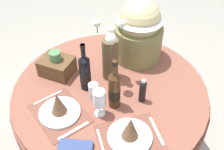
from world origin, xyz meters
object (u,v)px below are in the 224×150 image
object	(u,v)px
place_setting_left	(59,108)
pepper_mill	(143,91)
place_setting_right	(130,133)
gift_tub_back_centre	(139,26)
flower_vase	(110,55)
wine_bottle_right	(114,90)
wine_bottle_left	(85,72)
woven_basket_side_left	(57,65)
wine_glass_right	(99,99)
dining_table	(110,102)
tumbler_mid	(94,91)

from	to	relation	value
place_setting_left	pepper_mill	bearing A→B (deg)	35.30
place_setting_right	gift_tub_back_centre	distance (m)	0.75
flower_vase	wine_bottle_right	world-z (taller)	flower_vase
wine_bottle_right	flower_vase	bearing A→B (deg)	118.57
place_setting_left	pepper_mill	xyz separation A→B (m)	(0.40, 0.29, 0.03)
wine_bottle_left	woven_basket_side_left	size ratio (longest dim) A/B	1.58
wine_glass_right	pepper_mill	size ratio (longest dim) A/B	1.04
wine_bottle_right	gift_tub_back_centre	distance (m)	0.52
place_setting_left	wine_bottle_left	xyz separation A→B (m)	(0.04, 0.26, 0.08)
place_setting_right	wine_bottle_right	bearing A→B (deg)	131.84
dining_table	wine_bottle_left	bearing A→B (deg)	-157.63
wine_bottle_left	woven_basket_side_left	distance (m)	0.26
flower_vase	pepper_mill	xyz separation A→B (m)	(0.26, -0.12, -0.10)
place_setting_right	gift_tub_back_centre	bearing A→B (deg)	105.82
wine_bottle_left	woven_basket_side_left	bearing A→B (deg)	168.31
gift_tub_back_centre	pepper_mill	bearing A→B (deg)	-67.29
gift_tub_back_centre	woven_basket_side_left	size ratio (longest dim) A/B	2.31
place_setting_right	wine_bottle_right	distance (m)	0.26
place_setting_right	gift_tub_back_centre	size ratio (longest dim) A/B	0.88
flower_vase	wine_bottle_left	bearing A→B (deg)	-124.32
woven_basket_side_left	wine_bottle_right	bearing A→B (deg)	-14.32
wine_bottle_right	wine_glass_right	bearing A→B (deg)	-118.63
flower_vase	wine_glass_right	xyz separation A→B (m)	(0.07, -0.32, -0.06)
wine_glass_right	tumbler_mid	distance (m)	0.15
wine_bottle_left	wine_bottle_right	size ratio (longest dim) A/B	0.99
place_setting_left	wine_glass_right	size ratio (longest dim) A/B	2.36
wine_glass_right	gift_tub_back_centre	world-z (taller)	gift_tub_back_centre
woven_basket_side_left	gift_tub_back_centre	bearing A→B (deg)	41.36
gift_tub_back_centre	flower_vase	bearing A→B (deg)	-107.78
woven_basket_side_left	wine_bottle_left	bearing A→B (deg)	-11.69
wine_bottle_right	wine_glass_right	distance (m)	0.11
dining_table	flower_vase	world-z (taller)	flower_vase
dining_table	place_setting_right	bearing A→B (deg)	-51.59
dining_table	wine_glass_right	xyz separation A→B (m)	(0.03, -0.22, 0.27)
wine_glass_right	gift_tub_back_centre	bearing A→B (deg)	87.88
flower_vase	wine_bottle_left	distance (m)	0.19
wine_glass_right	dining_table	bearing A→B (deg)	97.76
place_setting_left	wine_glass_right	bearing A→B (deg)	23.58
place_setting_right	wine_glass_right	distance (m)	0.25
gift_tub_back_centre	place_setting_left	bearing A→B (deg)	-108.73
flower_vase	wine_bottle_right	size ratio (longest dim) A/B	1.29
tumbler_mid	pepper_mill	bearing A→B (deg)	18.51
flower_vase	pepper_mill	size ratio (longest dim) A/B	2.49
flower_vase	wine_bottle_right	xyz separation A→B (m)	(0.12, -0.22, -0.05)
dining_table	tumbler_mid	distance (m)	0.24
woven_basket_side_left	dining_table	bearing A→B (deg)	1.23
place_setting_right	wine_glass_right	size ratio (longest dim) A/B	2.38
flower_vase	wine_bottle_left	xyz separation A→B (m)	(-0.10, -0.15, -0.05)
place_setting_left	tumbler_mid	bearing A→B (deg)	57.01
tumbler_mid	flower_vase	bearing A→B (deg)	85.10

